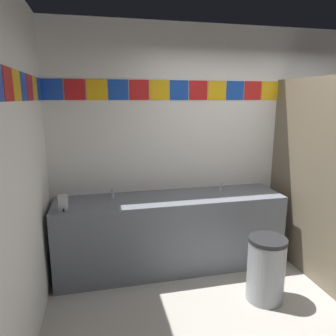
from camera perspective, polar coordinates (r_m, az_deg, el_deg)
The scene contains 9 objects.
ground_plane at distance 3.31m, azimuth 24.71°, elevation -24.56°, with size 10.10×10.10×0.00m, color #B2ADA3.
wall_back at distance 4.06m, azimuth 12.86°, elevation 4.43°, with size 4.59×0.09×2.76m.
wall_side at distance 2.18m, azimuth -27.97°, elevation -3.62°, with size 0.09×3.10×2.76m.
vanity_counter at distance 3.69m, azimuth 0.49°, elevation -11.48°, with size 2.55×0.61×0.85m.
faucet_left at distance 3.52m, azimuth -10.02°, elevation -4.67°, with size 0.04×0.10×0.14m.
faucet_right at distance 3.79m, azimuth 9.60°, elevation -3.39°, with size 0.04×0.10×0.14m.
soap_dispenser at distance 3.27m, azimuth -18.42°, elevation -6.02°, with size 0.09×0.09×0.16m.
toilet at distance 4.54m, azimuth 27.70°, elevation -10.01°, with size 0.39×0.49×0.74m.
trash_bin at distance 3.33m, azimuth 17.32°, elevation -17.05°, with size 0.36×0.36×0.64m.
Camera 1 is at (-1.76, -2.03, 1.94)m, focal length 33.64 mm.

